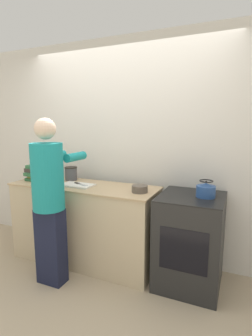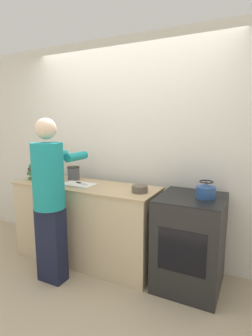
{
  "view_description": "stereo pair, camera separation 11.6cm",
  "coord_description": "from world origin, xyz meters",
  "px_view_note": "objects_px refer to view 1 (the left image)",
  "views": [
    {
      "loc": [
        1.29,
        -2.18,
        1.62
      ],
      "look_at": [
        0.23,
        0.2,
        1.17
      ],
      "focal_mm": 28.0,
      "sensor_mm": 36.0,
      "label": 1
    },
    {
      "loc": [
        1.39,
        -2.13,
        1.62
      ],
      "look_at": [
        0.23,
        0.2,
        1.17
      ],
      "focal_mm": 28.0,
      "sensor_mm": 36.0,
      "label": 2
    }
  ],
  "objects_px": {
    "bowl_prep": "(140,189)",
    "canister_jar": "(71,174)",
    "cutting_board": "(77,185)",
    "knife": "(80,184)",
    "kettle": "(206,190)",
    "oven": "(190,240)",
    "person": "(49,196)"
  },
  "relations": [
    {
      "from": "bowl_prep",
      "to": "canister_jar",
      "type": "bearing_deg",
      "value": 168.83
    },
    {
      "from": "cutting_board",
      "to": "knife",
      "type": "bearing_deg",
      "value": 22.54
    },
    {
      "from": "kettle",
      "to": "oven",
      "type": "bearing_deg",
      "value": -174.97
    },
    {
      "from": "person",
      "to": "cutting_board",
      "type": "bearing_deg",
      "value": 85.82
    },
    {
      "from": "kettle",
      "to": "person",
      "type": "bearing_deg",
      "value": -158.91
    },
    {
      "from": "bowl_prep",
      "to": "canister_jar",
      "type": "distance_m",
      "value": 1.0
    },
    {
      "from": "oven",
      "to": "kettle",
      "type": "relative_size",
      "value": 5.12
    },
    {
      "from": "cutting_board",
      "to": "bowl_prep",
      "type": "bearing_deg",
      "value": 2.13
    },
    {
      "from": "bowl_prep",
      "to": "oven",
      "type": "bearing_deg",
      "value": 8.41
    },
    {
      "from": "oven",
      "to": "knife",
      "type": "height_order",
      "value": "knife"
    },
    {
      "from": "oven",
      "to": "canister_jar",
      "type": "relative_size",
      "value": 5.58
    },
    {
      "from": "oven",
      "to": "kettle",
      "type": "xyz_separation_m",
      "value": [
        0.13,
        0.01,
        0.53
      ]
    },
    {
      "from": "knife",
      "to": "kettle",
      "type": "distance_m",
      "value": 1.35
    },
    {
      "from": "bowl_prep",
      "to": "cutting_board",
      "type": "bearing_deg",
      "value": -177.87
    },
    {
      "from": "oven",
      "to": "cutting_board",
      "type": "distance_m",
      "value": 1.34
    },
    {
      "from": "oven",
      "to": "bowl_prep",
      "type": "relative_size",
      "value": 5.66
    },
    {
      "from": "cutting_board",
      "to": "kettle",
      "type": "height_order",
      "value": "kettle"
    },
    {
      "from": "person",
      "to": "bowl_prep",
      "type": "relative_size",
      "value": 10.23
    },
    {
      "from": "kettle",
      "to": "bowl_prep",
      "type": "relative_size",
      "value": 1.11
    },
    {
      "from": "kettle",
      "to": "canister_jar",
      "type": "height_order",
      "value": "same"
    },
    {
      "from": "person",
      "to": "canister_jar",
      "type": "xyz_separation_m",
      "value": [
        -0.21,
        0.65,
        0.09
      ]
    },
    {
      "from": "canister_jar",
      "to": "person",
      "type": "bearing_deg",
      "value": -72.34
    },
    {
      "from": "kettle",
      "to": "cutting_board",
      "type": "bearing_deg",
      "value": -175.26
    },
    {
      "from": "oven",
      "to": "person",
      "type": "distance_m",
      "value": 1.46
    },
    {
      "from": "person",
      "to": "kettle",
      "type": "bearing_deg",
      "value": 21.09
    },
    {
      "from": "person",
      "to": "cutting_board",
      "type": "relative_size",
      "value": 4.47
    },
    {
      "from": "cutting_board",
      "to": "canister_jar",
      "type": "height_order",
      "value": "canister_jar"
    },
    {
      "from": "oven",
      "to": "kettle",
      "type": "height_order",
      "value": "kettle"
    },
    {
      "from": "bowl_prep",
      "to": "knife",
      "type": "bearing_deg",
      "value": -178.94
    },
    {
      "from": "bowl_prep",
      "to": "canister_jar",
      "type": "relative_size",
      "value": 0.98
    },
    {
      "from": "knife",
      "to": "bowl_prep",
      "type": "height_order",
      "value": "bowl_prep"
    },
    {
      "from": "oven",
      "to": "kettle",
      "type": "bearing_deg",
      "value": 5.03
    }
  ]
}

